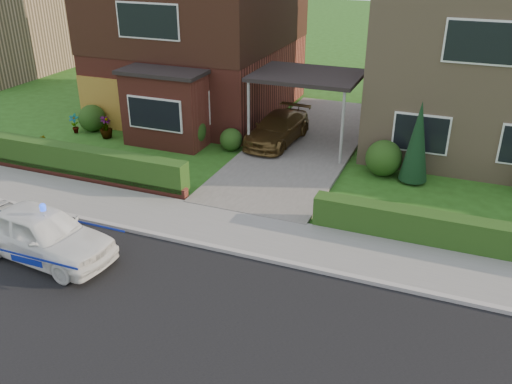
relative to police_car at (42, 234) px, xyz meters
The scene contains 22 objects.
ground 3.93m from the police_car, 18.02° to the right, with size 120.00×120.00×0.00m, color #254E14.
road 3.93m from the police_car, 18.02° to the right, with size 60.00×6.00×0.02m, color black.
kerb 4.17m from the police_car, 26.64° to the left, with size 60.00×0.16×0.12m, color #9E9993.
sidewalk 4.73m from the police_car, 38.18° to the left, with size 60.00×2.00×0.10m, color slate.
driveway 10.49m from the police_car, 69.38° to the left, with size 3.80×12.00×0.12m, color #666059.
house_left 13.25m from the police_car, 99.37° to the left, with size 7.50×9.53×7.25m.
house_right 16.21m from the police_car, 53.44° to the left, with size 7.50×8.06×7.25m.
carport_link 10.62m from the police_car, 69.29° to the left, with size 3.80×3.00×2.77m.
garage_door 9.88m from the police_car, 117.50° to the left, with size 2.20×0.10×2.10m, color #905D1F.
dwarf_wall 4.64m from the police_car, 117.26° to the left, with size 7.70×0.25×0.36m, color maroon.
hedge_left 4.79m from the police_car, 116.43° to the left, with size 7.50×0.55×0.90m, color #183410.
hedge_right 10.38m from the police_car, 23.63° to the left, with size 7.50×0.55×0.80m, color #183410.
shrub_left_far 9.60m from the police_car, 120.11° to the left, with size 1.08×1.08×1.08m, color #183410.
shrub_left_mid 8.11m from the police_car, 92.21° to the left, with size 1.32×1.32×1.32m, color #183410.
shrub_left_near 8.50m from the police_car, 81.29° to the left, with size 0.84×0.84×0.84m, color #183410.
shrub_right_near 10.71m from the police_car, 49.97° to the left, with size 1.20×1.20×1.20m, color #183410.
conifer_a 11.25m from the police_car, 45.41° to the left, with size 0.90×0.90×2.60m, color black.
police_car is the anchor object (origin of this frame).
driveway_car 9.93m from the police_car, 74.29° to the left, with size 1.50×3.69×1.07m, color brown.
potted_plant_a 9.44m from the police_car, 124.26° to the left, with size 0.41×0.28×0.78m, color gray.
potted_plant_b 7.19m from the police_car, 132.21° to the left, with size 0.34×0.43×0.78m, color gray.
potted_plant_c 8.65m from the police_car, 115.94° to the left, with size 0.48×0.48×0.86m, color gray.
Camera 1 is at (5.42, -7.52, 7.32)m, focal length 38.00 mm.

